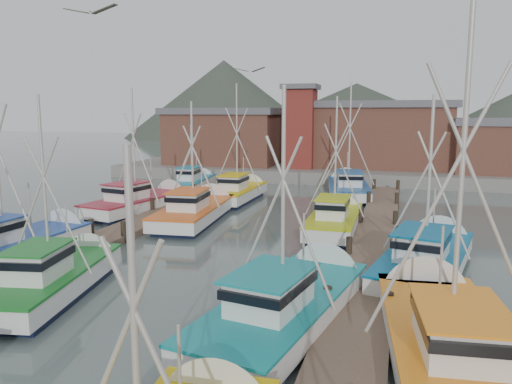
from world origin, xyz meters
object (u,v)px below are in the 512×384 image
(boat_4, at_px, (59,276))
(boat_12, at_px, (240,192))
(boat_8, at_px, (197,210))
(lookout_tower, at_px, (300,126))

(boat_4, distance_m, boat_12, 21.64)
(boat_4, xyz_separation_m, boat_8, (0.01, 13.67, 0.00))
(lookout_tower, relative_size, boat_8, 0.86)
(boat_8, distance_m, boat_12, 7.97)
(boat_4, height_order, boat_12, boat_12)
(lookout_tower, xyz_separation_m, boat_12, (-2.09, -13.73, -4.87))
(boat_4, bearing_deg, boat_12, 78.57)
(boat_8, bearing_deg, lookout_tower, 78.62)
(boat_4, bearing_deg, boat_8, 79.36)
(lookout_tower, xyz_separation_m, boat_4, (-2.41, -35.37, -4.87))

